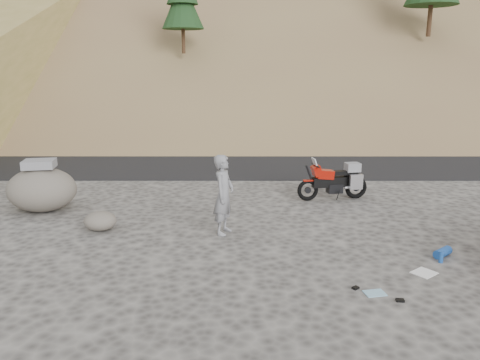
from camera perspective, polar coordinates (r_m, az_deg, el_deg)
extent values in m
plane|color=#3E3B39|center=(9.90, 7.54, -7.70)|extent=(140.00, 140.00, 0.00)
cube|color=black|center=(18.53, 4.03, 2.47)|extent=(120.00, 7.00, 0.05)
cube|color=brown|center=(39.52, 5.14, 20.02)|extent=(110.00, 51.90, 46.72)
cube|color=brown|center=(39.56, 5.15, 20.46)|extent=(110.00, 43.28, 36.46)
cylinder|color=#332412|center=(23.33, -6.92, 16.78)|extent=(0.17, 0.17, 1.40)
cone|color=black|center=(23.47, -7.04, 20.55)|extent=(2.00, 2.00, 2.25)
cylinder|color=#332412|center=(25.97, 22.13, 17.92)|extent=(0.22, 0.22, 1.82)
torus|color=black|center=(12.91, 8.27, -1.23)|extent=(0.61, 0.22, 0.60)
cylinder|color=black|center=(12.91, 8.27, -1.23)|extent=(0.19, 0.09, 0.18)
torus|color=black|center=(13.43, 13.95, -0.91)|extent=(0.65, 0.25, 0.64)
cylinder|color=black|center=(13.43, 13.95, -0.91)|extent=(0.21, 0.11, 0.20)
cylinder|color=black|center=(12.85, 8.62, 0.24)|extent=(0.34, 0.12, 0.74)
cylinder|color=black|center=(12.82, 9.21, 1.76)|extent=(0.15, 0.56, 0.04)
cube|color=black|center=(13.10, 11.11, -0.22)|extent=(1.11, 0.42, 0.27)
cube|color=black|center=(13.18, 11.44, -0.97)|extent=(0.45, 0.35, 0.25)
cube|color=#9C1208|center=(12.97, 10.30, 0.71)|extent=(0.52, 0.36, 0.28)
cube|color=#9C1208|center=(12.86, 9.30, 1.14)|extent=(0.33, 0.36, 0.32)
cube|color=silver|center=(12.79, 9.08, 2.16)|extent=(0.16, 0.29, 0.23)
cube|color=black|center=(13.13, 12.08, 0.86)|extent=(0.53, 0.29, 0.11)
cube|color=black|center=(13.28, 13.45, 0.77)|extent=(0.34, 0.22, 0.09)
cube|color=silver|center=(13.12, 13.97, -0.23)|extent=(0.38, 0.18, 0.41)
cube|color=silver|center=(13.54, 13.13, 0.24)|extent=(0.38, 0.18, 0.41)
cube|color=gray|center=(13.25, 13.56, 1.54)|extent=(0.43, 0.38, 0.24)
cube|color=#9C1208|center=(12.84, 8.31, -0.05)|extent=(0.29, 0.16, 0.04)
cylinder|color=black|center=(13.09, 11.87, -1.79)|extent=(0.06, 0.19, 0.33)
cylinder|color=silver|center=(13.23, 13.48, -0.82)|extent=(0.42, 0.16, 0.12)
imported|color=gray|center=(10.42, -1.96, -6.47)|extent=(0.60, 0.74, 1.76)
ellipsoid|color=#555149|center=(12.85, -23.00, -1.08)|extent=(1.79, 1.54, 1.12)
cube|color=gray|center=(12.71, -23.27, 1.75)|extent=(0.72, 0.60, 0.18)
ellipsoid|color=#555149|center=(10.99, -16.67, -4.80)|extent=(0.80, 0.74, 0.43)
cube|color=white|center=(9.11, 21.53, -10.48)|extent=(0.52, 0.51, 0.01)
cylinder|color=#1B4DA4|center=(9.96, 23.46, -8.10)|extent=(0.45, 0.41, 0.17)
cylinder|color=#1B4DA4|center=(9.65, 23.31, -8.63)|extent=(0.08, 0.08, 0.22)
cube|color=black|center=(7.98, 18.93, -13.70)|extent=(0.13, 0.09, 0.04)
cube|color=black|center=(8.18, 13.91, -12.64)|extent=(0.14, 0.13, 0.04)
cube|color=#85B7CE|center=(8.11, 16.11, -13.11)|extent=(0.37, 0.30, 0.01)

